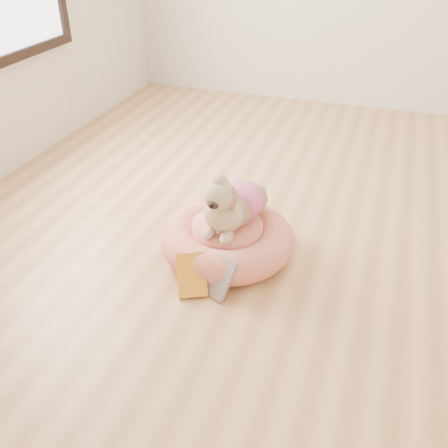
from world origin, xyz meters
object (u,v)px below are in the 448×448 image
(pet_bed, at_px, (227,239))
(book_white, at_px, (220,278))
(dog, at_px, (231,194))
(book_yellow, at_px, (192,275))

(pet_bed, bearing_deg, book_white, -77.70)
(dog, distance_m, book_white, 0.39)
(pet_bed, xyz_separation_m, dog, (0.02, 0.01, 0.25))
(dog, bearing_deg, book_yellow, -96.39)
(book_white, bearing_deg, book_yellow, -141.02)
(book_yellow, xyz_separation_m, book_white, (0.12, 0.02, -0.00))
(book_yellow, height_order, book_white, book_yellow)
(dog, relative_size, book_yellow, 2.29)
(pet_bed, bearing_deg, dog, 29.85)
(book_white, bearing_deg, dog, 127.25)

